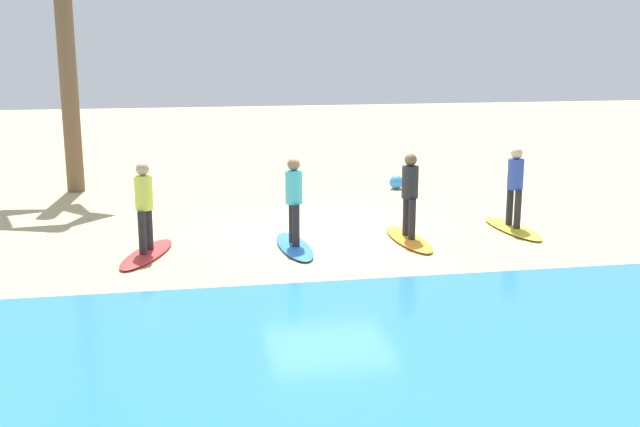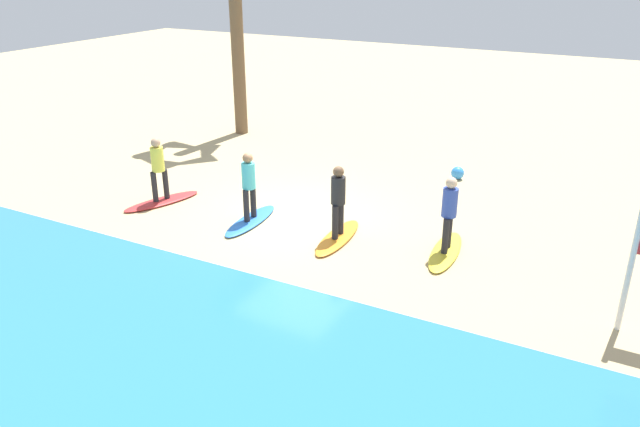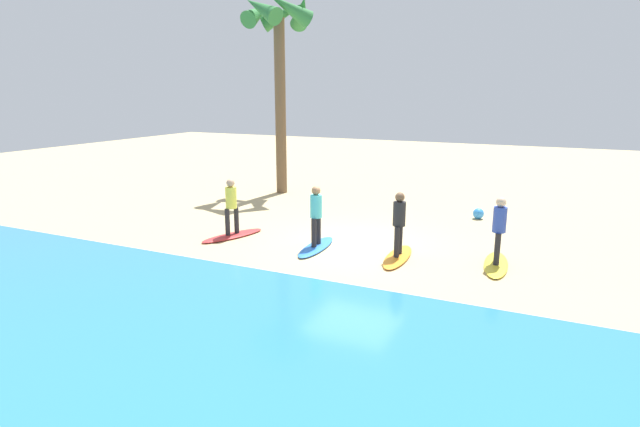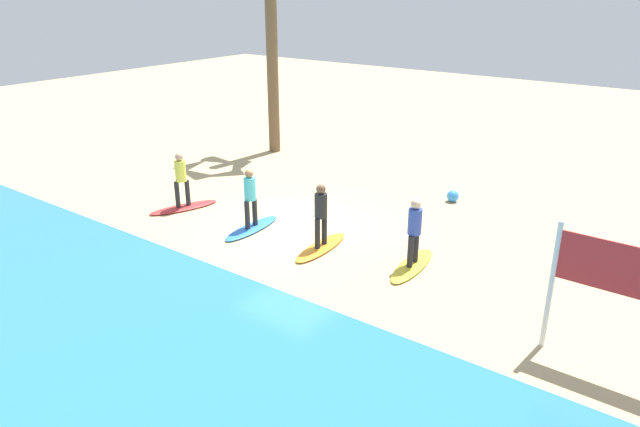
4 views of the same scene
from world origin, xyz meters
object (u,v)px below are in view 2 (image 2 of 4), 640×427
surfer_yellow (449,209)px  surfboard_red (162,201)px  surfboard_yellow (445,252)px  surfboard_orange (338,238)px  surfboard_blue (251,220)px  surfer_blue (249,181)px  beach_ball (458,173)px  surfer_orange (338,196)px  surfer_red (158,165)px

surfer_yellow → surfboard_red: (7.34, 0.60, -0.99)m
surfboard_yellow → surfboard_red: bearing=-90.7°
surfboard_orange → surfer_yellow: bearing=97.2°
surfboard_blue → surfer_blue: bearing=-48.4°
surfer_yellow → surfboard_blue: 4.76m
surfer_yellow → surfboard_red: bearing=4.7°
surfer_blue → beach_ball: bearing=-123.3°
surfboard_orange → surfboard_red: size_ratio=1.00×
surfer_orange → surfboard_red: bearing=1.7°
surfboard_red → surfer_red: size_ratio=1.28×
surfer_blue → surfer_orange: bearing=-177.1°
surfboard_red → surfer_blue: bearing=110.2°
surfboard_yellow → surfer_blue: 4.76m
surfboard_orange → surfer_red: size_ratio=1.28×
surfboard_orange → surfer_orange: bearing=-120.2°
surfer_red → beach_ball: size_ratio=4.47×
surfboard_blue → surfboard_red: size_ratio=1.00×
surfboard_red → beach_ball: (-6.20, -5.33, 0.14)m
surfer_yellow → surfer_orange: 2.40m
surfboard_yellow → surfer_blue: bearing=-88.4°
surfboard_blue → surfboard_yellow: bearing=93.6°
surfboard_yellow → surfboard_red: 7.36m
surfboard_blue → surfer_red: size_ratio=1.28×
surfer_orange → surfboard_red: size_ratio=0.78×
surfboard_blue → surfer_red: surfer_red is taller
beach_ball → surfboard_yellow: bearing=103.5°
surfboard_yellow → surfer_orange: size_ratio=1.28×
surfboard_orange → surfboard_red: same height
surfboard_orange → surfboard_blue: same height
surfer_blue → surfer_yellow: bearing=-173.0°
surfer_yellow → surfboard_orange: size_ratio=0.78×
surfboard_yellow → surfboard_red: size_ratio=1.00×
surfer_yellow → surfboard_red: 7.43m
surfboard_red → surfer_red: (0.00, -0.00, 0.99)m
surfboard_orange → surfboard_blue: (2.27, 0.11, 0.00)m
surfboard_yellow → surfer_red: surfer_red is taller
surfboard_yellow → surfer_blue: surfer_blue is taller
surfboard_orange → beach_ball: bearing=163.1°
surfboard_orange → beach_ball: (-1.22, -5.19, 0.14)m
surfboard_orange → beach_ball: beach_ball is taller
beach_ball → surfer_yellow: bearing=103.5°
surfboard_red → surfer_orange: bearing=111.2°
surfer_red → surfboard_blue: bearing=-179.3°
surfer_orange → surfboard_blue: 2.48m
surfboard_yellow → surfboard_red: (7.34, 0.60, 0.00)m
surfer_yellow → surfer_orange: (2.36, 0.45, 0.00)m
surfboard_yellow → surfer_blue: size_ratio=1.28×
surfboard_blue → surfboard_red: 2.71m
surfboard_orange → beach_ball: 5.33m
surfer_orange → surfboard_blue: surfer_orange is taller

